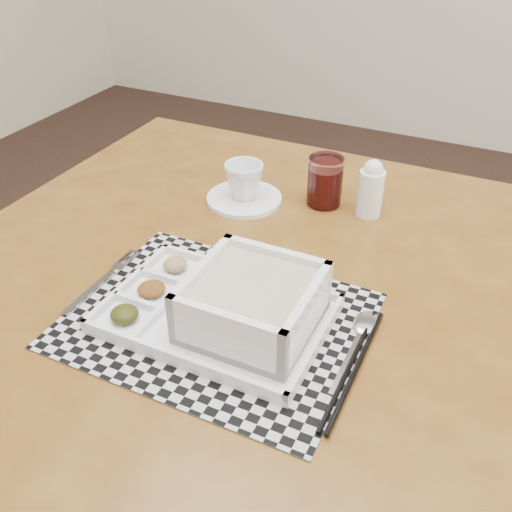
# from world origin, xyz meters

# --- Properties ---
(floor) EXTENTS (5.00, 5.00, 0.00)m
(floor) POSITION_xyz_m (0.00, 0.00, 0.00)
(floor) COLOR black
(floor) RESTS_ON ground
(dining_table) EXTENTS (1.06, 1.06, 0.79)m
(dining_table) POSITION_xyz_m (-0.10, -0.12, 0.71)
(dining_table) COLOR #5A3010
(dining_table) RESTS_ON ground
(placemat) EXTENTS (0.42, 0.33, 0.00)m
(placemat) POSITION_xyz_m (-0.09, -0.25, 0.79)
(placemat) COLOR #B6B5BE
(placemat) RESTS_ON dining_table
(serving_tray) EXTENTS (0.32, 0.22, 0.09)m
(serving_tray) POSITION_xyz_m (-0.05, -0.24, 0.83)
(serving_tray) COLOR white
(serving_tray) RESTS_ON placemat
(fork) EXTENTS (0.02, 0.19, 0.00)m
(fork) POSITION_xyz_m (-0.30, -0.24, 0.80)
(fork) COLOR silver
(fork) RESTS_ON placemat
(spoon) EXTENTS (0.04, 0.18, 0.01)m
(spoon) POSITION_xyz_m (0.11, -0.17, 0.80)
(spoon) COLOR silver
(spoon) RESTS_ON placemat
(chopsticks) EXTENTS (0.02, 0.24, 0.01)m
(chopsticks) POSITION_xyz_m (0.12, -0.25, 0.80)
(chopsticks) COLOR black
(chopsticks) RESTS_ON placemat
(saucer) EXTENTS (0.15, 0.15, 0.01)m
(saucer) POSITION_xyz_m (-0.22, 0.10, 0.80)
(saucer) COLOR white
(saucer) RESTS_ON dining_table
(cup) EXTENTS (0.09, 0.09, 0.07)m
(cup) POSITION_xyz_m (-0.22, 0.10, 0.84)
(cup) COLOR white
(cup) RESTS_ON saucer
(juice_glass) EXTENTS (0.07, 0.07, 0.10)m
(juice_glass) POSITION_xyz_m (-0.07, 0.15, 0.84)
(juice_glass) COLOR white
(juice_glass) RESTS_ON dining_table
(creamer_bottle) EXTENTS (0.05, 0.05, 0.11)m
(creamer_bottle) POSITION_xyz_m (0.02, 0.15, 0.85)
(creamer_bottle) COLOR white
(creamer_bottle) RESTS_ON dining_table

